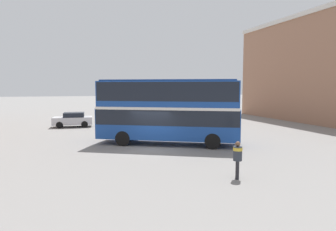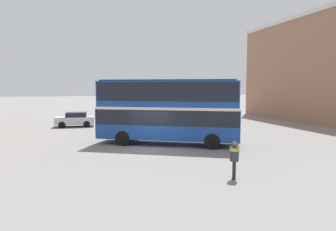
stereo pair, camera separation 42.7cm
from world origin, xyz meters
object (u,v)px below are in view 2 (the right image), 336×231
parked_car_side_street (75,119)px  pedestrian_foreground (234,156)px  parked_car_kerb_near (217,115)px  parked_car_kerb_far (130,118)px  double_decker_bus (168,107)px

parked_car_side_street → pedestrian_foreground: bearing=112.8°
parked_car_kerb_near → parked_car_kerb_far: bearing=13.1°
double_decker_bus → parked_car_kerb_far: (-0.80, 12.11, -1.93)m
parked_car_kerb_near → pedestrian_foreground: bearing=80.2°
parked_car_side_street → double_decker_bus: bearing=122.5°
double_decker_bus → parked_car_kerb_near: (9.70, 11.98, -1.96)m
pedestrian_foreground → parked_car_side_street: bearing=-42.2°
pedestrian_foreground → parked_car_side_street: (-7.23, 20.88, -0.28)m
double_decker_bus → parked_car_kerb_far: size_ratio=2.35×
parked_car_kerb_near → double_decker_bus: bearing=64.9°
pedestrian_foreground → parked_car_kerb_far: bearing=-57.6°
double_decker_bus → parked_car_side_street: (-6.66, 12.09, -1.93)m
pedestrian_foreground → parked_car_kerb_near: 22.68m
parked_car_kerb_near → parked_car_kerb_far: (-10.50, 0.14, 0.03)m
double_decker_bus → pedestrian_foreground: double_decker_bus is taller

